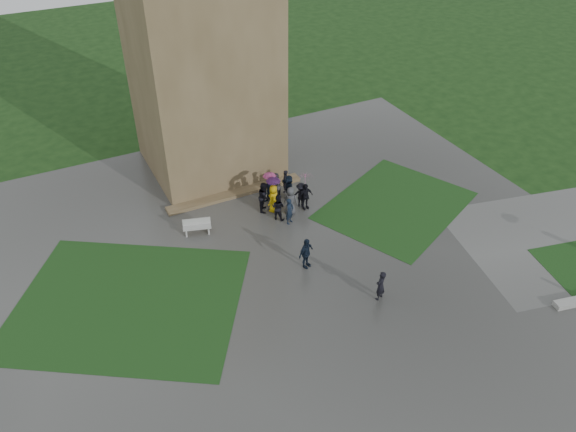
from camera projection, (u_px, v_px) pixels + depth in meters
name	position (u px, v px, depth m)	size (l,w,h in m)	color
ground	(315.00, 299.00, 28.31)	(120.00, 120.00, 0.00)	black
plaza	(297.00, 275.00, 29.75)	(34.00, 34.00, 0.02)	#363734
lawn_inset_left	(128.00, 302.00, 28.09)	(11.00, 9.00, 0.01)	#143412
lawn_inset_right	(396.00, 205.00, 35.01)	(9.00, 7.00, 0.01)	#143412
tower	(199.00, 35.00, 33.91)	(8.00, 8.00, 18.00)	brown
tower_plinth	(235.00, 194.00, 35.91)	(9.00, 0.80, 0.22)	brown
bench	(197.00, 226.00, 32.44)	(1.69, 0.93, 0.93)	#A4A4A0
visitor_cluster	(284.00, 193.00, 34.17)	(3.30, 3.87, 2.52)	black
pedestrian_mid	(306.00, 253.00, 29.79)	(1.07, 0.61, 1.83)	black
pedestrian_near	(381.00, 286.00, 27.83)	(0.63, 0.41, 1.73)	black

